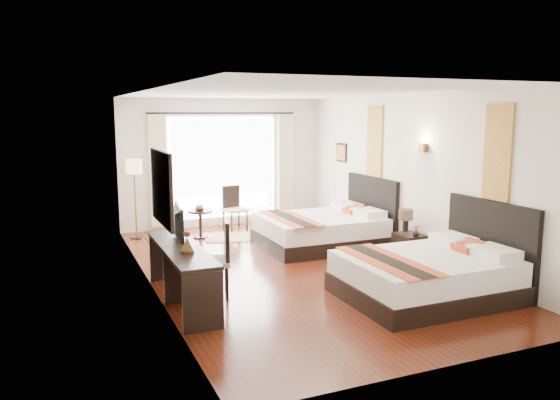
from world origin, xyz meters
name	(u,v)px	position (x,y,z in m)	size (l,w,h in m)	color
floor	(292,269)	(0.00, 0.00, -0.01)	(4.50, 7.50, 0.01)	#3D170B
ceiling	(293,93)	(0.00, 0.00, 2.79)	(4.50, 7.50, 0.02)	white
wall_headboard	(410,176)	(2.25, 0.00, 1.40)	(0.01, 7.50, 2.80)	silver
wall_desk	(148,191)	(-2.25, 0.00, 1.40)	(0.01, 7.50, 2.80)	silver
wall_window	(223,163)	(0.00, 3.75, 1.40)	(4.50, 0.01, 2.80)	silver
wall_entry	(453,229)	(0.00, -3.75, 1.40)	(4.50, 0.01, 2.80)	silver
window_glass	(223,167)	(0.00, 3.73, 1.30)	(2.40, 0.02, 2.20)	white
sheer_curtain	(224,167)	(0.00, 3.67, 1.30)	(2.30, 0.02, 2.10)	white
drape_left	(158,171)	(-1.45, 3.63, 1.28)	(0.35, 0.14, 2.35)	beige
drape_right	(285,166)	(1.45, 3.63, 1.28)	(0.35, 0.14, 2.35)	beige
art_panel_near	(498,152)	(2.23, -1.99, 1.95)	(0.03, 0.50, 1.35)	#944215
art_panel_far	(375,141)	(2.23, 1.13, 1.95)	(0.03, 0.50, 1.35)	#944215
wall_sconce	(423,148)	(2.19, -0.40, 1.92)	(0.10, 0.14, 0.14)	#4B301A
mirror_frame	(161,188)	(-2.22, -0.87, 1.55)	(0.04, 1.25, 0.95)	black
mirror_glass	(163,188)	(-2.19, -0.87, 1.55)	(0.01, 1.12, 0.82)	white
bed_near	(431,274)	(1.18, -1.99, 0.33)	(2.25, 1.75, 1.27)	black
bed_far	(325,229)	(1.18, 1.13, 0.33)	(2.25, 1.75, 1.27)	black
nightstand	(409,248)	(1.99, -0.40, 0.24)	(0.40, 0.50, 0.48)	black
table_lamp	(406,216)	(1.99, -0.28, 0.76)	(0.24, 0.24, 0.38)	black
vase	(416,231)	(1.97, -0.58, 0.56)	(0.12, 0.12, 0.12)	black
console_desk	(182,274)	(-1.99, -0.87, 0.38)	(0.50, 2.20, 0.76)	black
television	(173,222)	(-1.97, -0.32, 0.99)	(0.81, 0.11, 0.46)	black
bronze_figurine	(187,243)	(-1.99, -1.23, 0.88)	(0.17, 0.17, 0.25)	#4B301A
desk_chair	(213,273)	(-1.55, -0.80, 0.32)	(0.60, 0.60, 1.06)	#BBAB90
floor_lamp	(134,172)	(-2.00, 3.15, 1.34)	(0.32, 0.32, 1.59)	black
side_table	(200,224)	(-0.80, 2.71, 0.28)	(0.48, 0.48, 0.56)	black
fruit_bowl	(199,209)	(-0.82, 2.69, 0.58)	(0.20, 0.20, 0.05)	#482619
window_chair	(235,217)	(0.07, 3.17, 0.29)	(0.50, 0.50, 0.94)	#BBAB90
jute_rug	(237,237)	(-0.11, 2.46, 0.01)	(1.29, 0.88, 0.01)	tan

